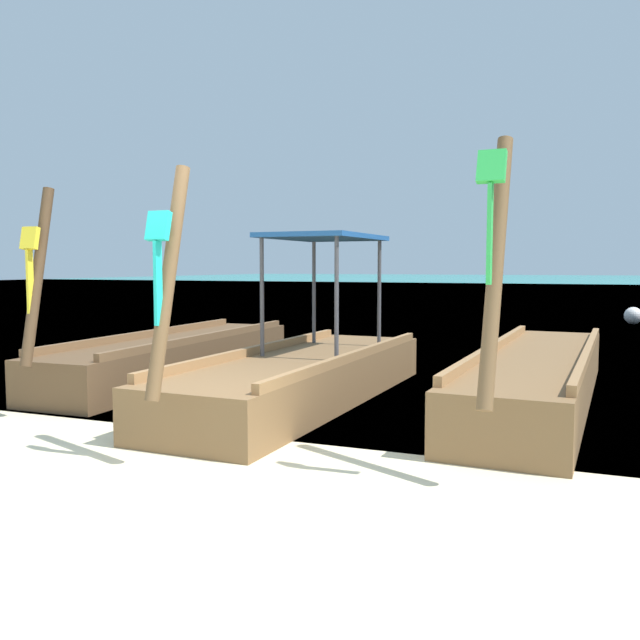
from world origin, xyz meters
TOP-DOWN VIEW (x-y plane):
  - ground at (0.00, 0.00)m, footprint 120.00×120.00m
  - sea_water at (0.00, 61.07)m, footprint 120.00×120.00m
  - longtail_boat_yellow_ribbon at (-2.56, 3.75)m, footprint 1.24×5.59m
  - longtail_boat_turquoise_ribbon at (-0.12, 2.81)m, footprint 1.56×5.51m
  - longtail_boat_green_ribbon at (2.52, 3.77)m, footprint 1.42×6.45m
  - mooring_buoy_near at (4.26, 16.03)m, footprint 0.48×0.48m

SIDE VIEW (x-z plane):
  - ground at x=0.00m, z-range 0.00..0.00m
  - sea_water at x=0.00m, z-range 0.00..0.00m
  - mooring_buoy_near at x=4.26m, z-range 0.00..0.49m
  - longtail_boat_yellow_ribbon at x=-2.56m, z-range -0.95..1.55m
  - longtail_boat_green_ribbon at x=2.52m, z-range -1.01..1.64m
  - longtail_boat_turquoise_ribbon at x=-0.12m, z-range -0.90..1.58m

